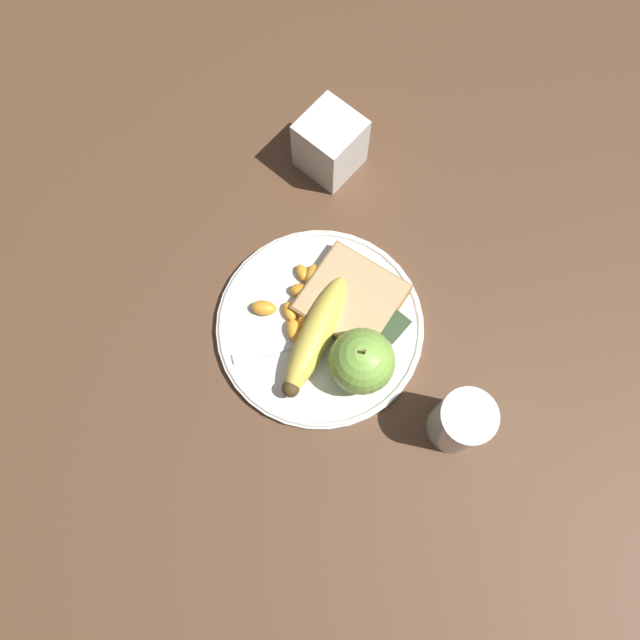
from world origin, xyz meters
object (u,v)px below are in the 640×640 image
at_px(juice_glass, 460,422).
at_px(jam_packet, 387,323).
at_px(banana, 315,336).
at_px(fork, 319,337).
at_px(bread_slice, 351,299).
at_px(apple, 362,361).
at_px(plate, 320,326).
at_px(condiment_caddy, 330,144).

xyz_separation_m(juice_glass, jam_packet, (-0.14, 0.04, -0.02)).
height_order(banana, fork, banana).
xyz_separation_m(bread_slice, jam_packet, (0.06, 0.00, -0.00)).
xyz_separation_m(apple, jam_packet, (-0.01, 0.07, -0.03)).
xyz_separation_m(plate, condiment_caddy, (-0.15, 0.19, 0.04)).
height_order(plate, jam_packet, jam_packet).
height_order(juice_glass, jam_packet, juice_glass).
height_order(apple, fork, apple).
bearing_deg(bread_slice, juice_glass, -11.56).
height_order(bread_slice, fork, bread_slice).
bearing_deg(plate, fork, -54.49).
relative_size(fork, jam_packet, 3.61).
xyz_separation_m(banana, jam_packet, (0.06, 0.07, -0.01)).
relative_size(banana, jam_packet, 3.63).
height_order(fork, condiment_caddy, condiment_caddy).
height_order(plate, fork, fork).
distance_m(jam_packet, condiment_caddy, 0.26).
bearing_deg(fork, plate, 69.42).
bearing_deg(plate, condiment_caddy, 127.66).
xyz_separation_m(fork, jam_packet, (0.05, 0.07, 0.01)).
bearing_deg(condiment_caddy, banana, -53.40).
xyz_separation_m(juice_glass, bread_slice, (-0.20, 0.04, -0.02)).
bearing_deg(bread_slice, plate, -101.42).
xyz_separation_m(fork, condiment_caddy, (-0.16, 0.21, 0.03)).
bearing_deg(banana, jam_packet, 52.44).
bearing_deg(plate, jam_packet, 39.72).
bearing_deg(juice_glass, plate, -177.45).
relative_size(juice_glass, banana, 0.58).
relative_size(banana, fork, 1.00).
bearing_deg(jam_packet, juice_glass, -17.55).
distance_m(plate, fork, 0.02).
xyz_separation_m(banana, condiment_caddy, (-0.16, 0.21, 0.01)).
bearing_deg(bread_slice, condiment_caddy, 137.92).
relative_size(apple, bread_slice, 0.69).
relative_size(apple, jam_packet, 1.94).
relative_size(fork, condiment_caddy, 1.88).
bearing_deg(apple, condiment_caddy, 137.65).
height_order(apple, banana, apple).
relative_size(plate, bread_slice, 2.05).
relative_size(banana, condiment_caddy, 1.89).
height_order(fork, jam_packet, jam_packet).
bearing_deg(condiment_caddy, jam_packet, -32.98).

